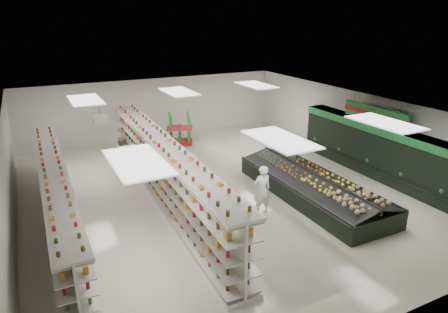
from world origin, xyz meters
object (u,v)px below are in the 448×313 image
shopper_main (262,190)px  shopper_background (123,155)px  gondola_center (164,173)px  gondola_left (57,200)px  produce_island (312,186)px  soda_endcap (180,129)px

shopper_main → shopper_background: shopper_main is taller
gondola_center → shopper_background: gondola_center is taller
gondola_center → gondola_left: bearing=-173.3°
gondola_center → produce_island: size_ratio=1.91×
gondola_left → produce_island: (8.58, -1.95, -0.41)m
gondola_center → soda_endcap: (2.81, 5.92, -0.21)m
shopper_main → gondola_left: bearing=-15.8°
gondola_center → shopper_background: (-0.78, 3.05, -0.17)m
produce_island → shopper_background: shopper_background is taller
soda_endcap → shopper_main: size_ratio=0.95×
gondola_center → soda_endcap: gondola_center is taller
produce_island → gondola_center: bearing=155.1°
shopper_main → gondola_center: bearing=-41.1°
shopper_main → produce_island: bearing=-168.9°
gondola_center → shopper_main: gondola_center is taller
shopper_background → produce_island: bearing=-140.1°
gondola_left → soda_endcap: size_ratio=6.61×
soda_endcap → shopper_main: bearing=-91.6°
gondola_left → shopper_main: gondola_left is taller
gondola_left → shopper_main: 6.61m
shopper_main → shopper_background: 6.54m
gondola_left → shopper_background: size_ratio=6.48×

